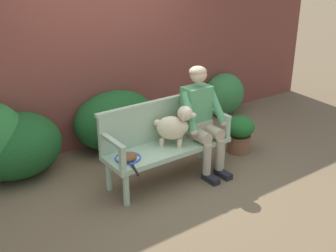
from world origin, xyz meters
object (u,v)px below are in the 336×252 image
dog_on_bench (175,126)px  tennis_racket (129,159)px  person_seated (201,116)px  potted_plant (239,132)px  baseball_glove (128,157)px  garden_bench (168,150)px

dog_on_bench → tennis_racket: dog_on_bench is taller
person_seated → potted_plant: bearing=4.9°
dog_on_bench → potted_plant: size_ratio=0.97×
baseball_glove → potted_plant: baseball_glove is taller
person_seated → dog_on_bench: size_ratio=2.68×
dog_on_bench → potted_plant: bearing=3.8°
dog_on_bench → baseball_glove: dog_on_bench is taller
potted_plant → person_seated: bearing=-175.1°
garden_bench → baseball_glove: bearing=-174.1°
tennis_racket → potted_plant: potted_plant is taller
person_seated → dog_on_bench: 0.39m
person_seated → baseball_glove: size_ratio=5.95×
garden_bench → person_seated: person_seated is taller
baseball_glove → garden_bench: bearing=-5.7°
tennis_racket → baseball_glove: size_ratio=2.65×
garden_bench → tennis_racket: bearing=-176.0°
person_seated → tennis_racket: person_seated is taller
person_seated → garden_bench: bearing=178.4°
baseball_glove → dog_on_bench: bearing=-8.6°
garden_bench → dog_on_bench: bearing=-16.7°
garden_bench → baseball_glove: (-0.57, -0.06, 0.11)m
dog_on_bench → potted_plant: dog_on_bench is taller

